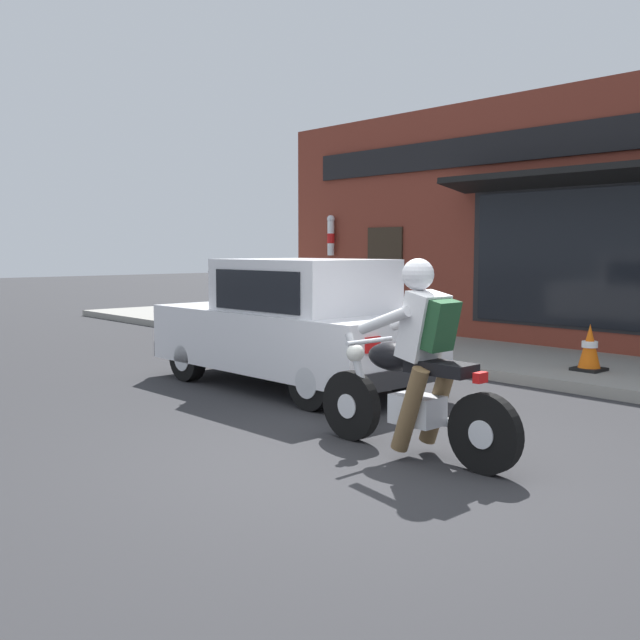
{
  "coord_description": "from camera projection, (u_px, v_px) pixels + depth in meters",
  "views": [
    {
      "loc": [
        -4.07,
        -4.07,
        1.7
      ],
      "look_at": [
        1.08,
        1.77,
        0.95
      ],
      "focal_mm": 42.0,
      "sensor_mm": 36.0,
      "label": 1
    }
  ],
  "objects": [
    {
      "name": "ground_plane",
      "position": [
        366.0,
        465.0,
        5.89
      ],
      "size": [
        80.0,
        80.0,
        0.0
      ],
      "primitive_type": "plane",
      "color": "#2B2B2D"
    },
    {
      "name": "traffic_cone",
      "position": [
        590.0,
        348.0,
        9.52
      ],
      "size": [
        0.36,
        0.36,
        0.6
      ],
      "color": "black",
      "rests_on": "sidewalk_curb"
    },
    {
      "name": "car_hatchback",
      "position": [
        294.0,
        325.0,
        9.12
      ],
      "size": [
        1.72,
        3.81,
        1.57
      ],
      "color": "black",
      "rests_on": "ground"
    },
    {
      "name": "trash_bin",
      "position": [
        264.0,
        302.0,
        14.78
      ],
      "size": [
        0.56,
        0.56,
        0.98
      ],
      "color": "#23512D",
      "rests_on": "sidewalk_curb"
    },
    {
      "name": "storefront_building",
      "position": [
        542.0,
        223.0,
        12.09
      ],
      "size": [
        1.25,
        11.71,
        4.2
      ],
      "color": "maroon",
      "rests_on": "ground"
    },
    {
      "name": "sidewalk_curb",
      "position": [
        466.0,
        354.0,
        11.52
      ],
      "size": [
        2.6,
        22.0,
        0.14
      ],
      "primitive_type": "cube",
      "color": "gray",
      "rests_on": "ground"
    },
    {
      "name": "motorcycle_with_rider",
      "position": [
        415.0,
        374.0,
        6.08
      ],
      "size": [
        0.56,
        2.02,
        1.62
      ],
      "color": "black",
      "rests_on": "ground"
    }
  ]
}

